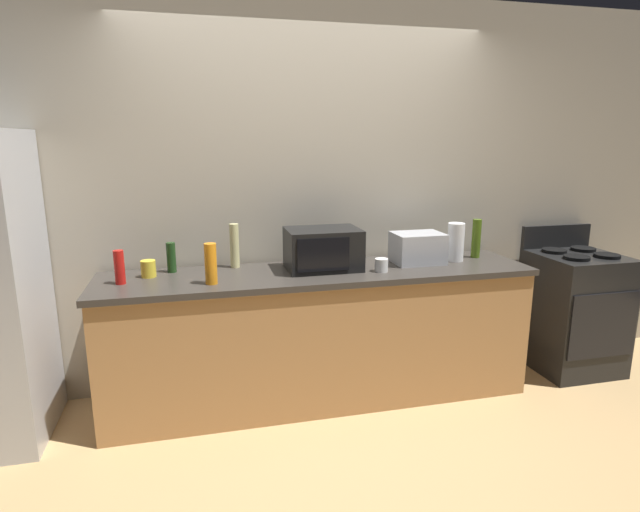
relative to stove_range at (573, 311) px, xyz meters
The scene contains 14 objects.
ground_plane 2.09m from the stove_range, 168.70° to the right, with size 8.00×8.00×0.00m, color tan.
back_wall 2.23m from the stove_range, 168.41° to the left, with size 6.40×0.10×2.70m, color #B2A893.
counter_run 2.00m from the stove_range, behind, with size 2.84×0.64×0.90m.
stove_range is the anchor object (origin of this frame).
microwave 2.05m from the stove_range, behind, with size 0.48×0.35×0.27m.
toaster_oven 1.40m from the stove_range, behind, with size 0.34×0.26×0.21m, color #B7BABF.
paper_towel_roll 1.16m from the stove_range, behind, with size 0.12×0.12×0.27m, color white.
bottle_olive_oil 1.00m from the stove_range, behind, with size 0.06×0.06×0.28m, color #4C6B19.
bottle_vinegar 2.61m from the stove_range, behind, with size 0.06×0.06×0.30m, color beige.
bottle_hot_sauce 3.28m from the stove_range, behind, with size 0.06×0.06×0.20m, color red.
bottle_wine 3.00m from the stove_range, behind, with size 0.06×0.06×0.20m, color #1E3F19.
bottle_dish_soap 2.76m from the stove_range, behind, with size 0.07×0.07×0.25m, color orange.
mug_white 1.69m from the stove_range, behind, with size 0.09×0.09×0.09m, color white.
mug_yellow 3.12m from the stove_range, behind, with size 0.09×0.09×0.11m, color yellow.
Camera 1 is at (-0.78, -2.78, 1.75)m, focal length 28.99 mm.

